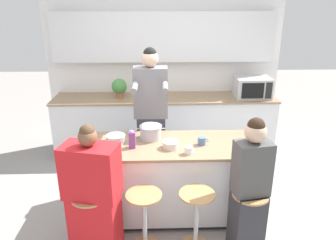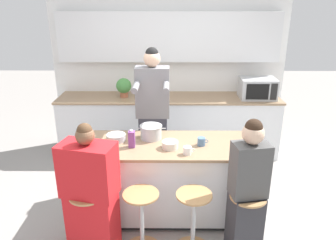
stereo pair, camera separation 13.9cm
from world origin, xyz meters
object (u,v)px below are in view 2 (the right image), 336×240
object	(u,v)px
kitchen_island	(168,179)
microwave	(257,88)
bar_stool_rightmost	(245,224)
person_seated_near	(247,194)
bar_stool_leftmost	(90,222)
fruit_bowl	(116,137)
coffee_cup_near	(201,142)
person_wrapped_blanket	(91,196)
bar_stool_center_right	(193,222)
bar_stool_center_left	(142,222)
coffee_cup_far	(187,150)
juice_carton	(132,139)
banana_bunch	(93,142)
cooking_pot	(151,132)
person_cooking	(153,121)
potted_plant	(124,87)

from	to	relation	value
kitchen_island	microwave	xyz separation A→B (m)	(1.35, 1.59, 0.64)
bar_stool_rightmost	person_seated_near	bearing A→B (deg)	102.18
bar_stool_leftmost	fruit_bowl	world-z (taller)	fruit_bowl
coffee_cup_near	person_wrapped_blanket	bearing A→B (deg)	-151.57
bar_stool_leftmost	bar_stool_center_right	size ratio (longest dim) A/B	1.00
bar_stool_center_left	person_wrapped_blanket	size ratio (longest dim) A/B	0.48
person_wrapped_blanket	microwave	xyz separation A→B (m)	(2.08, 2.21, 0.45)
coffee_cup_far	juice_carton	size ratio (longest dim) A/B	0.61
banana_bunch	juice_carton	size ratio (longest dim) A/B	0.83
person_seated_near	bar_stool_leftmost	bearing A→B (deg)	170.19
cooking_pot	banana_bunch	size ratio (longest dim) A/B	2.10
person_cooking	person_seated_near	world-z (taller)	person_cooking
potted_plant	coffee_cup_far	bearing A→B (deg)	-64.58
kitchen_island	person_wrapped_blanket	bearing A→B (deg)	-139.42
bar_stool_center_left	microwave	size ratio (longest dim) A/B	1.24
bar_stool_center_right	person_cooking	size ratio (longest dim) A/B	0.36
person_wrapped_blanket	microwave	world-z (taller)	person_wrapped_blanket
kitchen_island	bar_stool_leftmost	distance (m)	0.99
person_wrapped_blanket	cooking_pot	distance (m)	0.99
person_cooking	coffee_cup_far	distance (m)	0.97
bar_stool_center_left	cooking_pot	bearing A→B (deg)	85.59
fruit_bowl	microwave	xyz separation A→B (m)	(1.93, 1.51, 0.16)
person_seated_near	banana_bunch	size ratio (longest dim) A/B	8.75
juice_carton	fruit_bowl	bearing A→B (deg)	139.95
fruit_bowl	potted_plant	xyz separation A→B (m)	(-0.11, 1.55, 0.18)
bar_stool_center_left	bar_stool_rightmost	size ratio (longest dim) A/B	1.00
potted_plant	juice_carton	bearing A→B (deg)	-79.78
cooking_pot	juice_carton	size ratio (longest dim) A/B	1.74
kitchen_island	person_wrapped_blanket	distance (m)	0.97
kitchen_island	juice_carton	distance (m)	0.66
microwave	potted_plant	distance (m)	2.04
kitchen_island	person_cooking	size ratio (longest dim) A/B	1.02
kitchen_island	banana_bunch	size ratio (longest dim) A/B	11.67
bar_stool_rightmost	fruit_bowl	size ratio (longest dim) A/B	3.11
cooking_pot	microwave	xyz separation A→B (m)	(1.54, 1.44, 0.12)
person_wrapped_blanket	coffee_cup_far	xyz separation A→B (m)	(0.92, 0.37, 0.29)
bar_stool_rightmost	person_wrapped_blanket	xyz separation A→B (m)	(-1.48, 0.02, 0.30)
juice_carton	bar_stool_center_left	bearing A→B (deg)	-76.06
kitchen_island	bar_stool_center_left	xyz separation A→B (m)	(-0.25, -0.62, -0.11)
fruit_bowl	cooking_pot	bearing A→B (deg)	9.67
potted_plant	bar_stool_center_left	bearing A→B (deg)	-78.88
fruit_bowl	microwave	size ratio (longest dim) A/B	0.40
bar_stool_leftmost	microwave	world-z (taller)	microwave
bar_stool_center_right	microwave	size ratio (longest dim) A/B	1.24
kitchen_island	cooking_pot	xyz separation A→B (m)	(-0.19, 0.15, 0.52)
bar_stool_center_right	bar_stool_rightmost	size ratio (longest dim) A/B	1.00
person_cooking	person_wrapped_blanket	world-z (taller)	person_cooking
person_wrapped_blanket	bar_stool_rightmost	bearing A→B (deg)	12.57
kitchen_island	juice_carton	world-z (taller)	juice_carton
bar_stool_center_left	juice_carton	bearing A→B (deg)	103.94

